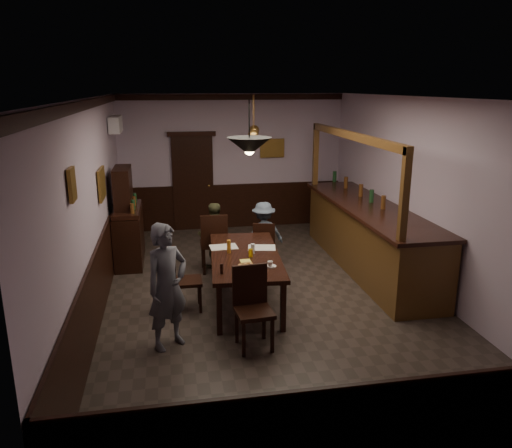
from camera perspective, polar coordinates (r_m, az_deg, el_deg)
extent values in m
cube|color=#2D2621|center=(7.88, 1.34, -8.15)|extent=(5.00, 8.00, 0.01)
cube|color=white|center=(7.22, 1.49, 14.25)|extent=(5.00, 8.00, 0.01)
cube|color=#BFA5BD|center=(11.29, -2.71, 7.07)|extent=(5.00, 0.01, 3.00)
cube|color=#BFA5BD|center=(3.79, 13.92, -11.03)|extent=(5.00, 0.01, 3.00)
cube|color=#BFA5BD|center=(7.34, -18.10, 1.66)|extent=(0.01, 8.00, 3.00)
cube|color=#BFA5BD|center=(8.27, 18.66, 3.13)|extent=(0.01, 8.00, 3.00)
cube|color=black|center=(7.42, -1.25, -3.68)|extent=(1.17, 2.27, 0.06)
cube|color=black|center=(6.60, -4.23, -9.79)|extent=(0.07, 0.07, 0.69)
cube|color=black|center=(6.66, 3.11, -9.49)|extent=(0.07, 0.07, 0.69)
cube|color=black|center=(8.49, -4.60, -3.89)|extent=(0.07, 0.07, 0.69)
cube|color=black|center=(8.54, 1.05, -3.72)|extent=(0.07, 0.07, 0.69)
cube|color=black|center=(8.75, -4.86, -2.28)|extent=(0.47, 0.47, 0.05)
cube|color=black|center=(8.47, -4.79, -0.80)|extent=(0.46, 0.05, 0.55)
cube|color=black|center=(9.02, -3.74, -3.42)|extent=(0.04, 0.04, 0.47)
cube|color=black|center=(9.00, -6.10, -3.53)|extent=(0.04, 0.04, 0.47)
cube|color=black|center=(8.68, -3.50, -4.20)|extent=(0.04, 0.04, 0.47)
cube|color=black|center=(8.65, -5.95, -4.33)|extent=(0.04, 0.04, 0.47)
cube|color=black|center=(8.83, 1.00, -2.61)|extent=(0.47, 0.47, 0.05)
cube|color=black|center=(8.59, 0.91, -1.42)|extent=(0.38, 0.14, 0.46)
cube|color=black|center=(9.03, 2.06, -3.63)|extent=(0.04, 0.04, 0.39)
cube|color=black|center=(9.06, 0.11, -3.56)|extent=(0.04, 0.04, 0.39)
cube|color=black|center=(8.74, 1.92, -4.29)|extent=(0.04, 0.04, 0.39)
cube|color=black|center=(8.77, -0.10, -4.22)|extent=(0.04, 0.04, 0.39)
cube|color=black|center=(6.22, -0.23, -10.05)|extent=(0.48, 0.48, 0.05)
cube|color=black|center=(6.28, -0.72, -6.93)|extent=(0.45, 0.08, 0.53)
cube|color=black|center=(6.14, -1.43, -13.04)|extent=(0.04, 0.04, 0.46)
cube|color=black|center=(6.22, 1.87, -12.61)|extent=(0.04, 0.04, 0.46)
cube|color=black|center=(6.45, -2.23, -11.55)|extent=(0.04, 0.04, 0.46)
cube|color=black|center=(6.53, 0.90, -11.17)|extent=(0.04, 0.04, 0.46)
cube|color=black|center=(7.32, -7.80, -6.51)|extent=(0.40, 0.40, 0.05)
cube|color=black|center=(7.22, -9.33, -4.67)|extent=(0.04, 0.40, 0.48)
cube|color=black|center=(7.27, -6.38, -8.57)|extent=(0.04, 0.04, 0.41)
cube|color=black|center=(7.56, -6.55, -7.57)|extent=(0.04, 0.04, 0.41)
cube|color=black|center=(7.26, -8.98, -8.70)|extent=(0.04, 0.04, 0.41)
cube|color=black|center=(7.56, -9.04, -7.69)|extent=(0.04, 0.04, 0.41)
imported|color=#51525C|center=(6.23, -10.10, -7.04)|extent=(0.69, 0.65, 1.60)
imported|color=#48492C|center=(8.91, -4.90, -1.28)|extent=(0.65, 0.55, 1.18)
imported|color=slate|center=(8.97, 0.86, -1.15)|extent=(0.82, 0.55, 1.17)
cube|color=silver|center=(7.73, -3.73, -2.63)|extent=(0.44, 0.32, 0.01)
cube|color=silver|center=(7.68, 0.66, -2.72)|extent=(0.47, 0.37, 0.01)
cube|color=#E9DB56|center=(7.13, -1.22, -4.23)|extent=(0.16, 0.16, 0.00)
cylinder|color=white|center=(6.92, 1.73, -4.83)|extent=(0.15, 0.15, 0.01)
imported|color=white|center=(6.87, 1.62, -4.58)|extent=(0.09, 0.09, 0.07)
cylinder|color=white|center=(6.86, -1.26, -4.99)|extent=(0.22, 0.22, 0.01)
torus|color=#C68C47|center=(6.83, -1.61, -4.82)|extent=(0.13, 0.13, 0.04)
torus|color=#C68C47|center=(6.90, -0.88, -4.62)|extent=(0.13, 0.13, 0.04)
cylinder|color=yellow|center=(7.28, -0.62, -3.32)|extent=(0.07, 0.07, 0.12)
cylinder|color=#BF721E|center=(7.44, -3.11, -2.58)|extent=(0.06, 0.06, 0.20)
cylinder|color=silver|center=(7.41, -0.38, -2.84)|extent=(0.06, 0.06, 0.15)
cylinder|color=black|center=(6.65, -3.94, -5.12)|extent=(0.04, 0.04, 0.14)
cube|color=black|center=(9.45, -14.29, -1.45)|extent=(0.48, 1.34, 0.95)
cube|color=black|center=(9.32, -14.50, 1.64)|extent=(0.46, 1.29, 0.08)
cube|color=black|center=(9.24, -14.97, 3.92)|extent=(0.29, 0.86, 0.76)
cube|color=#4C2F14|center=(9.06, 12.70, -1.58)|extent=(0.90, 4.21, 1.10)
cube|color=black|center=(8.91, 12.80, 1.93)|extent=(1.00, 4.31, 0.06)
cube|color=#4C2F14|center=(8.57, 10.91, 9.88)|extent=(0.10, 4.11, 0.12)
cube|color=#4C2F14|center=(6.84, 16.62, 3.02)|extent=(0.10, 0.10, 1.30)
cube|color=#4C2F14|center=(10.52, 6.83, 7.76)|extent=(0.10, 0.10, 1.30)
cube|color=black|center=(11.23, -7.21, 4.59)|extent=(0.90, 0.06, 2.10)
cube|color=white|center=(10.04, -15.75, 10.91)|extent=(0.20, 0.85, 0.30)
cube|color=olive|center=(5.65, -20.28, 4.25)|extent=(0.04, 0.28, 0.36)
cube|color=olive|center=(8.07, -17.22, 4.40)|extent=(0.04, 0.62, 0.48)
cube|color=olive|center=(11.36, 1.86, 8.66)|extent=(0.55, 0.04, 0.42)
cylinder|color=black|center=(6.22, -0.78, 11.45)|extent=(0.02, 0.02, 0.56)
cone|color=black|center=(6.25, -0.77, 8.87)|extent=(0.56, 0.56, 0.22)
sphere|color=#FFD88C|center=(6.25, -0.77, 8.42)|extent=(0.12, 0.12, 0.12)
cylinder|color=#BF8C3F|center=(9.09, -0.33, 12.32)|extent=(0.02, 0.02, 0.70)
cone|color=#BF8C3F|center=(9.11, -0.33, 10.12)|extent=(0.20, 0.20, 0.22)
sphere|color=#FFD88C|center=(9.12, -0.33, 9.81)|extent=(0.12, 0.12, 0.12)
cylinder|color=#BF8C3F|center=(10.12, -0.21, 12.65)|extent=(0.02, 0.02, 0.70)
cone|color=#BF8C3F|center=(10.15, -0.21, 10.68)|extent=(0.20, 0.20, 0.22)
sphere|color=#FFD88C|center=(10.15, -0.21, 10.40)|extent=(0.12, 0.12, 0.12)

